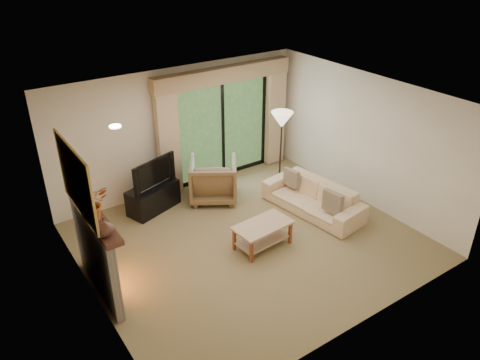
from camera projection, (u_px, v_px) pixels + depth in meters
floor at (249, 241)px, 8.35m from camera, size 5.50×5.50×0.00m
ceiling at (251, 101)px, 7.13m from camera, size 5.50×5.50×0.00m
wall_back at (180, 130)px, 9.57m from camera, size 5.00×0.00×5.00m
wall_front at (364, 252)px, 5.91m from camera, size 5.00×0.00×5.00m
wall_left at (86, 229)px, 6.38m from camera, size 0.00×5.00×5.00m
wall_right at (365, 140)px, 9.11m from camera, size 0.00×5.00×5.00m
fireplace at (96, 255)px, 6.87m from camera, size 0.24×1.70×1.37m
mirror at (76, 180)px, 6.24m from camera, size 0.07×1.45×1.02m
sliding_door at (222, 129)px, 10.12m from camera, size 2.26×0.10×2.16m
curtain_left at (168, 141)px, 9.32m from camera, size 0.45×0.18×2.35m
curtain_right at (275, 114)px, 10.66m from camera, size 0.45×0.18×2.35m
cornice at (224, 75)px, 9.48m from camera, size 3.20×0.24×0.32m
media_console at (153, 198)px, 9.19m from camera, size 1.14×0.78×0.52m
tv at (151, 172)px, 8.92m from camera, size 1.02×0.46×0.59m
armchair at (213, 180)px, 9.49m from camera, size 1.29×1.30×0.87m
sofa at (313, 198)px, 9.11m from camera, size 1.07×2.13×0.60m
pillow_near at (333, 202)px, 8.54m from camera, size 0.16×0.42×0.41m
pillow_far at (291, 178)px, 9.41m from camera, size 0.14×0.37×0.36m
coffee_table at (263, 235)px, 8.11m from camera, size 1.05×0.63×0.46m
floor_lamp at (281, 151)px, 9.75m from camera, size 0.49×0.49×1.69m
vase at (104, 227)px, 6.06m from camera, size 0.29×0.29×0.26m
branches at (91, 203)px, 6.34m from camera, size 0.50×0.45×0.51m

